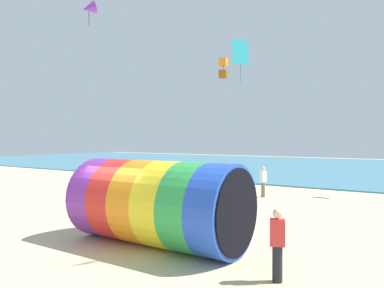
{
  "coord_description": "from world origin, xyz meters",
  "views": [
    {
      "loc": [
        8.71,
        -9.33,
        3.42
      ],
      "look_at": [
        1.2,
        2.05,
        3.23
      ],
      "focal_mm": 35.0,
      "sensor_mm": 36.0,
      "label": 1
    }
  ],
  "objects_px": {
    "giant_inflatable_tube": "(158,203)",
    "bystander_near_water": "(263,181)",
    "kite_purple_delta": "(89,8)",
    "kite_orange_box": "(223,68)",
    "bystander_mid_beach": "(101,181)",
    "kite_handler": "(277,244)",
    "kite_cyan_diamond": "(240,53)"
  },
  "relations": [
    {
      "from": "bystander_mid_beach",
      "to": "bystander_near_water",
      "type": "bearing_deg",
      "value": 29.18
    },
    {
      "from": "kite_purple_delta",
      "to": "bystander_mid_beach",
      "type": "relative_size",
      "value": 0.74
    },
    {
      "from": "kite_purple_delta",
      "to": "bystander_mid_beach",
      "type": "distance_m",
      "value": 9.91
    },
    {
      "from": "giant_inflatable_tube",
      "to": "kite_handler",
      "type": "relative_size",
      "value": 3.26
    },
    {
      "from": "kite_handler",
      "to": "kite_cyan_diamond",
      "type": "bearing_deg",
      "value": 119.19
    },
    {
      "from": "giant_inflatable_tube",
      "to": "kite_cyan_diamond",
      "type": "xyz_separation_m",
      "value": [
        -3.52,
        13.14,
        7.78
      ]
    },
    {
      "from": "kite_cyan_diamond",
      "to": "kite_purple_delta",
      "type": "xyz_separation_m",
      "value": [
        -3.09,
        -10.17,
        0.55
      ]
    },
    {
      "from": "kite_cyan_diamond",
      "to": "kite_orange_box",
      "type": "distance_m",
      "value": 5.06
    },
    {
      "from": "giant_inflatable_tube",
      "to": "kite_cyan_diamond",
      "type": "relative_size",
      "value": 2.03
    },
    {
      "from": "giant_inflatable_tube",
      "to": "kite_purple_delta",
      "type": "distance_m",
      "value": 11.04
    },
    {
      "from": "kite_orange_box",
      "to": "bystander_mid_beach",
      "type": "bearing_deg",
      "value": -103.9
    },
    {
      "from": "giant_inflatable_tube",
      "to": "kite_purple_delta",
      "type": "bearing_deg",
      "value": 155.83
    },
    {
      "from": "kite_purple_delta",
      "to": "kite_orange_box",
      "type": "relative_size",
      "value": 0.72
    },
    {
      "from": "kite_handler",
      "to": "kite_purple_delta",
      "type": "bearing_deg",
      "value": 160.72
    },
    {
      "from": "bystander_near_water",
      "to": "bystander_mid_beach",
      "type": "height_order",
      "value": "bystander_near_water"
    },
    {
      "from": "kite_handler",
      "to": "bystander_near_water",
      "type": "height_order",
      "value": "bystander_near_water"
    },
    {
      "from": "giant_inflatable_tube",
      "to": "kite_orange_box",
      "type": "distance_m",
      "value": 19.82
    },
    {
      "from": "kite_purple_delta",
      "to": "bystander_mid_beach",
      "type": "bearing_deg",
      "value": 129.87
    },
    {
      "from": "giant_inflatable_tube",
      "to": "kite_orange_box",
      "type": "xyz_separation_m",
      "value": [
        -6.88,
        16.93,
        7.69
      ]
    },
    {
      "from": "kite_handler",
      "to": "bystander_mid_beach",
      "type": "xyz_separation_m",
      "value": [
        -13.78,
        7.26,
        -0.06
      ]
    },
    {
      "from": "kite_handler",
      "to": "bystander_near_water",
      "type": "relative_size",
      "value": 0.99
    },
    {
      "from": "kite_cyan_diamond",
      "to": "kite_orange_box",
      "type": "xyz_separation_m",
      "value": [
        -3.36,
        3.79,
        -0.09
      ]
    },
    {
      "from": "kite_cyan_diamond",
      "to": "kite_orange_box",
      "type": "bearing_deg",
      "value": 131.58
    },
    {
      "from": "kite_purple_delta",
      "to": "kite_orange_box",
      "type": "height_order",
      "value": "kite_purple_delta"
    },
    {
      "from": "kite_handler",
      "to": "kite_orange_box",
      "type": "bearing_deg",
      "value": 122.16
    },
    {
      "from": "kite_cyan_diamond",
      "to": "kite_orange_box",
      "type": "height_order",
      "value": "kite_cyan_diamond"
    },
    {
      "from": "kite_purple_delta",
      "to": "kite_cyan_diamond",
      "type": "bearing_deg",
      "value": 73.12
    },
    {
      "from": "bystander_near_water",
      "to": "bystander_mid_beach",
      "type": "bearing_deg",
      "value": -150.82
    },
    {
      "from": "kite_orange_box",
      "to": "bystander_near_water",
      "type": "bearing_deg",
      "value": -44.89
    },
    {
      "from": "bystander_mid_beach",
      "to": "kite_handler",
      "type": "bearing_deg",
      "value": -27.77
    },
    {
      "from": "giant_inflatable_tube",
      "to": "bystander_near_water",
      "type": "height_order",
      "value": "giant_inflatable_tube"
    },
    {
      "from": "kite_cyan_diamond",
      "to": "kite_purple_delta",
      "type": "bearing_deg",
      "value": -106.88
    }
  ]
}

